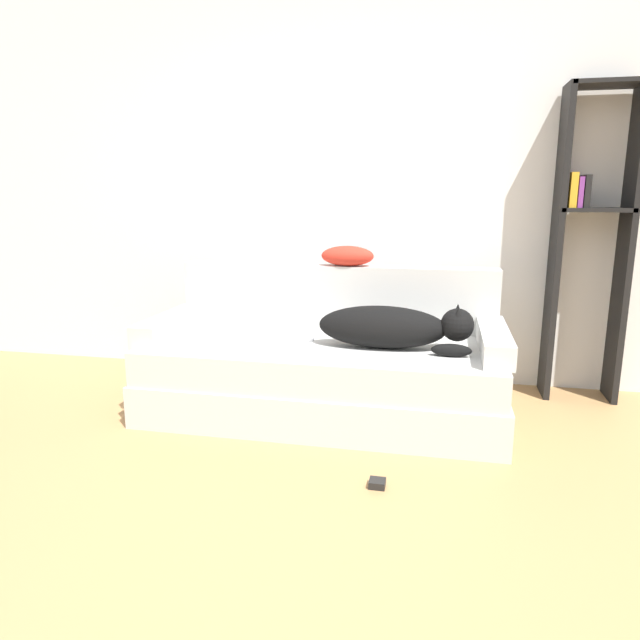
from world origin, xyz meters
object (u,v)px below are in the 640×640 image
couch (323,378)px  power_adapter (377,483)px  dog (393,327)px  laptop (283,340)px  throw_pillow (347,256)px  bookshelf (590,232)px

couch → power_adapter: bearing=-63.1°
dog → laptop: dog is taller
power_adapter → throw_pillow: bearing=105.9°
dog → throw_pillow: 0.63m
dog → laptop: 0.63m
throw_pillow → bookshelf: size_ratio=0.17×
throw_pillow → bookshelf: (1.42, 0.24, 0.15)m
laptop → power_adapter: size_ratio=4.71×
laptop → bookshelf: (1.72, 0.65, 0.60)m
couch → bookshelf: bookshelf is taller
bookshelf → laptop: bearing=-159.3°
dog → power_adapter: (0.01, -0.75, -0.53)m
couch → bookshelf: size_ratio=1.07×
dog → throw_pillow: size_ratio=2.58×
dog → power_adapter: 0.92m
dog → power_adapter: dog is taller
dog → bookshelf: size_ratio=0.45×
couch → power_adapter: 0.92m
power_adapter → couch: bearing=116.9°
couch → power_adapter: size_ratio=28.30×
power_adapter → laptop: bearing=129.6°
dog → power_adapter: size_ratio=11.77×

